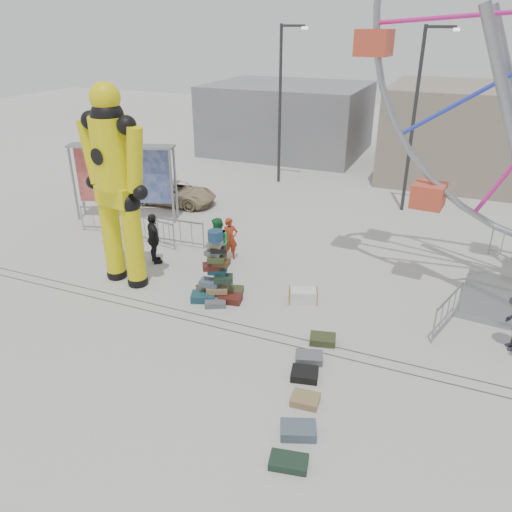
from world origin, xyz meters
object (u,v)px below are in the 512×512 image
at_px(lamp_post_left, 282,98).
at_px(barricade_wheel_front, 448,312).
at_px(suitcase_tower, 217,280).
at_px(lamp_post_right, 417,113).
at_px(crash_test_dummy, 115,181).
at_px(steamer_trunk, 303,296).
at_px(barricade_dummy_a, 105,219).
at_px(pedestrian_green, 218,244).
at_px(banner_scaffold, 123,164).
at_px(pedestrian_red, 230,239).
at_px(barricade_dummy_b, 154,232).
at_px(parked_suv, 175,193).
at_px(pedestrian_black, 154,239).
at_px(barricade_dummy_c, 180,233).

height_order(lamp_post_left, barricade_wheel_front, lamp_post_left).
bearing_deg(suitcase_tower, lamp_post_left, 83.92).
bearing_deg(lamp_post_right, barricade_wheel_front, -75.59).
relative_size(crash_test_dummy, steamer_trunk, 7.52).
xyz_separation_m(barricade_dummy_a, pedestrian_green, (6.01, -1.27, 0.40)).
xyz_separation_m(banner_scaffold, pedestrian_red, (6.09, -2.05, -1.69)).
bearing_deg(barricade_dummy_a, pedestrian_green, -28.12).
bearing_deg(lamp_post_left, lamp_post_right, -15.95).
xyz_separation_m(barricade_dummy_b, parked_suv, (-1.80, 4.58, 0.00)).
bearing_deg(steamer_trunk, pedestrian_green, 143.02).
bearing_deg(banner_scaffold, barricade_wheel_front, -32.69).
height_order(banner_scaffold, parked_suv, banner_scaffold).
height_order(lamp_post_right, crash_test_dummy, lamp_post_right).
height_order(suitcase_tower, pedestrian_black, suitcase_tower).
bearing_deg(parked_suv, crash_test_dummy, -164.67).
xyz_separation_m(lamp_post_right, barricade_dummy_a, (-11.31, -7.65, -3.93)).
relative_size(lamp_post_right, barricade_wheel_front, 4.00).
distance_m(pedestrian_red, pedestrian_green, 0.88).
bearing_deg(barricade_dummy_b, lamp_post_left, 89.04).
xyz_separation_m(barricade_dummy_c, pedestrian_green, (2.31, -1.22, 0.40)).
bearing_deg(pedestrian_black, banner_scaffold, -0.18).
bearing_deg(barricade_dummy_a, parked_suv, 61.66).
bearing_deg(barricade_wheel_front, suitcase_tower, 115.27).
relative_size(banner_scaffold, barricade_dummy_b, 2.31).
bearing_deg(pedestrian_black, parked_suv, -22.66).
relative_size(suitcase_tower, barricade_dummy_b, 1.18).
relative_size(crash_test_dummy, parked_suv, 1.70).
height_order(banner_scaffold, barricade_dummy_c, banner_scaffold).
bearing_deg(pedestrian_black, crash_test_dummy, 128.94).
bearing_deg(barricade_dummy_c, barricade_dummy_a, 175.67).
xyz_separation_m(banner_scaffold, parked_suv, (0.94, 2.55, -1.95)).
height_order(steamer_trunk, pedestrian_green, pedestrian_green).
distance_m(barricade_dummy_a, pedestrian_red, 6.07).
distance_m(barricade_dummy_b, pedestrian_red, 3.36).
xyz_separation_m(barricade_dummy_a, barricade_dummy_b, (2.71, -0.38, 0.00)).
distance_m(lamp_post_right, barricade_dummy_c, 11.51).
bearing_deg(barricade_dummy_a, barricade_dummy_c, -16.95).
bearing_deg(banner_scaffold, lamp_post_left, 44.22).
height_order(barricade_dummy_c, pedestrian_green, pedestrian_green).
relative_size(crash_test_dummy, barricade_dummy_c, 3.38).
xyz_separation_m(barricade_wheel_front, pedestrian_red, (-7.78, 1.77, 0.26)).
bearing_deg(barricade_dummy_c, banner_scaffold, 152.02).
distance_m(suitcase_tower, pedestrian_green, 2.16).
xyz_separation_m(suitcase_tower, barricade_wheel_front, (6.90, 1.03, -0.11)).
bearing_deg(pedestrian_green, lamp_post_right, 93.75).
xyz_separation_m(lamp_post_right, parked_suv, (-10.41, -3.45, -3.93)).
relative_size(barricade_dummy_a, pedestrian_green, 1.05).
xyz_separation_m(barricade_dummy_b, pedestrian_green, (3.30, -0.89, 0.40)).
bearing_deg(suitcase_tower, barricade_dummy_a, 137.57).
bearing_deg(barricade_dummy_b, barricade_wheel_front, -1.03).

